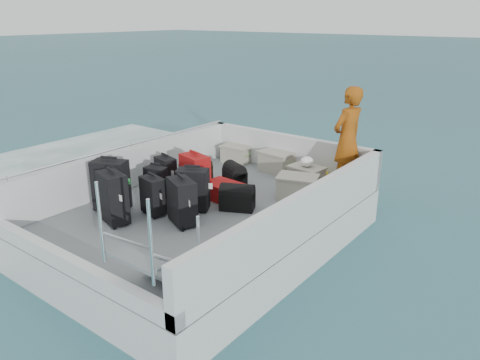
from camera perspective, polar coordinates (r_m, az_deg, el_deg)
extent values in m
plane|color=#174953|center=(7.64, -3.90, -7.76)|extent=(160.00, 160.00, 0.00)
plane|color=white|center=(11.18, -22.73, -0.27)|extent=(10.00, 10.00, 0.00)
cube|color=silver|center=(7.51, -3.95, -5.72)|extent=(3.60, 5.00, 0.60)
cube|color=slate|center=(7.38, -4.01, -3.54)|extent=(3.30, 4.70, 0.02)
cube|color=silver|center=(8.44, -12.92, 1.60)|extent=(0.14, 5.00, 0.70)
cube|color=silver|center=(6.31, 7.81, -4.27)|extent=(0.14, 5.00, 0.70)
cube|color=silver|center=(9.11, 6.10, 3.31)|extent=(3.60, 0.14, 0.70)
cube|color=silver|center=(5.93, -19.96, -9.67)|extent=(3.60, 0.14, 0.20)
cylinder|color=silver|center=(8.33, -13.13, 4.22)|extent=(0.04, 4.80, 0.04)
cube|color=black|center=(7.43, -15.44, -0.69)|extent=(0.59, 0.48, 0.80)
cube|color=black|center=(7.79, -10.17, -0.36)|extent=(0.39, 0.27, 0.54)
cube|color=black|center=(8.19, -9.03, 0.81)|extent=(0.44, 0.32, 0.57)
cube|color=black|center=(6.98, -15.21, -2.15)|extent=(0.56, 0.42, 0.76)
cube|color=black|center=(7.16, -10.56, -1.95)|extent=(0.44, 0.32, 0.59)
cube|color=#AA0D16|center=(7.80, -5.51, 0.54)|extent=(0.57, 0.42, 0.70)
cube|color=black|center=(6.76, -7.08, -2.69)|extent=(0.56, 0.47, 0.67)
cube|color=black|center=(7.22, -5.75, -1.22)|extent=(0.55, 0.47, 0.66)
cube|color=#AA0D16|center=(7.67, -1.83, -1.41)|extent=(0.72, 0.50, 0.27)
cube|color=#ABA895|center=(9.61, -0.47, 3.12)|extent=(0.58, 0.42, 0.33)
cube|color=#ABA895|center=(9.05, 4.49, 2.16)|extent=(0.65, 0.48, 0.37)
cube|color=#ABA895|center=(8.32, 8.07, 0.34)|extent=(0.60, 0.45, 0.34)
cube|color=#ABA895|center=(7.73, 7.00, -1.02)|extent=(0.72, 0.60, 0.37)
ellipsoid|color=gold|center=(8.60, 10.03, 0.45)|extent=(0.28, 0.26, 0.22)
ellipsoid|color=white|center=(8.24, 8.16, 2.03)|extent=(0.24, 0.24, 0.18)
imported|color=#CB6113|center=(8.14, 12.96, 4.89)|extent=(0.56, 0.73, 1.78)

